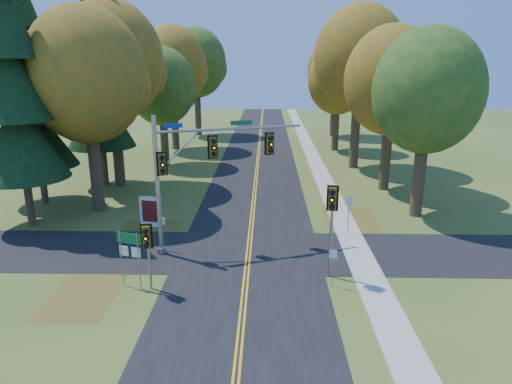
{
  "coord_description": "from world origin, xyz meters",
  "views": [
    {
      "loc": [
        1.02,
        -22.01,
        10.57
      ],
      "look_at": [
        0.39,
        3.28,
        3.2
      ],
      "focal_mm": 32.0,
      "sensor_mm": 36.0,
      "label": 1
    }
  ],
  "objects_px": {
    "traffic_mast": "(196,165)",
    "route_sign_cluster": "(130,248)",
    "east_signal_pole": "(332,209)",
    "info_kiosk": "(151,212)"
  },
  "relations": [
    {
      "from": "route_sign_cluster",
      "to": "traffic_mast",
      "type": "bearing_deg",
      "value": 78.25
    },
    {
      "from": "info_kiosk",
      "to": "route_sign_cluster",
      "type": "bearing_deg",
      "value": -70.98
    },
    {
      "from": "traffic_mast",
      "to": "info_kiosk",
      "type": "bearing_deg",
      "value": 114.83
    },
    {
      "from": "traffic_mast",
      "to": "route_sign_cluster",
      "type": "bearing_deg",
      "value": -138.59
    },
    {
      "from": "route_sign_cluster",
      "to": "info_kiosk",
      "type": "bearing_deg",
      "value": 114.64
    },
    {
      "from": "east_signal_pole",
      "to": "info_kiosk",
      "type": "relative_size",
      "value": 2.42
    },
    {
      "from": "traffic_mast",
      "to": "east_signal_pole",
      "type": "distance_m",
      "value": 8.01
    },
    {
      "from": "east_signal_pole",
      "to": "info_kiosk",
      "type": "distance_m",
      "value": 13.2
    },
    {
      "from": "traffic_mast",
      "to": "route_sign_cluster",
      "type": "height_order",
      "value": "traffic_mast"
    },
    {
      "from": "traffic_mast",
      "to": "info_kiosk",
      "type": "distance_m",
      "value": 6.56
    }
  ]
}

